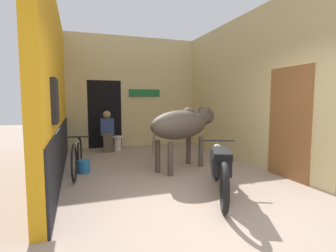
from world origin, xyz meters
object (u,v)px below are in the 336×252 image
at_px(cow, 184,125).
at_px(motorcycle_near, 220,166).
at_px(shopkeeper_seated, 107,130).
at_px(bicycle, 77,157).
at_px(bucket, 84,166).
at_px(plastic_stool, 117,143).

xyz_separation_m(cow, motorcycle_near, (-0.06, -1.65, -0.51)).
height_order(cow, shopkeeper_seated, cow).
bearing_deg(bicycle, shopkeeper_seated, 69.68).
height_order(shopkeeper_seated, bucket, shopkeeper_seated).
relative_size(bicycle, plastic_stool, 4.01).
relative_size(cow, bucket, 7.73).
distance_m(motorcycle_near, shopkeeper_seated, 4.34).
relative_size(cow, shopkeeper_seated, 1.70).
bearing_deg(bucket, motorcycle_near, -44.30).
bearing_deg(cow, plastic_stool, 112.83).
relative_size(shopkeeper_seated, plastic_stool, 2.79).
distance_m(bicycle, plastic_stool, 2.58).
bearing_deg(plastic_stool, motorcycle_near, -76.45).
distance_m(cow, plastic_stool, 2.87).
distance_m(motorcycle_near, plastic_stool, 4.33).
bearing_deg(bicycle, cow, -6.00).
xyz_separation_m(cow, bicycle, (-2.20, 0.23, -0.60)).
distance_m(plastic_stool, bucket, 2.45).
distance_m(motorcycle_near, bucket, 2.84).
bearing_deg(motorcycle_near, plastic_stool, 103.55).
distance_m(cow, bucket, 2.27).
bearing_deg(bicycle, bucket, 38.35).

